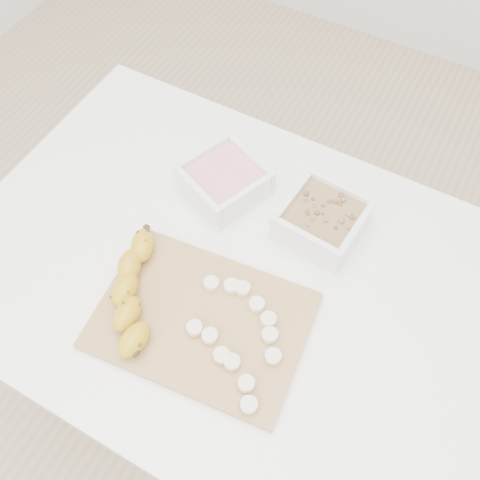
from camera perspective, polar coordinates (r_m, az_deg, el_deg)
The scene contains 7 objects.
ground at distance 1.65m, azimuth -0.52°, elevation -15.91°, with size 3.50×3.50×0.00m, color #C6AD89.
table at distance 1.04m, azimuth -0.80°, elevation -5.80°, with size 1.00×0.70×0.75m.
bowl_yogurt at distance 1.03m, azimuth -1.69°, elevation 6.39°, with size 0.18×0.18×0.06m.
bowl_granola at distance 0.98m, azimuth 8.75°, elevation 2.18°, with size 0.15×0.15×0.07m.
cutting_board at distance 0.91m, azimuth -4.08°, elevation -8.55°, with size 0.34×0.25×0.01m, color #A87E4C.
banana at distance 0.91m, azimuth -11.29°, elevation -5.56°, with size 0.06×0.23×0.04m, color #B48813, non-canonical shape.
banana_slices at distance 0.88m, azimuth -0.12°, elevation -9.85°, with size 0.18×0.19×0.02m.
Camera 1 is at (0.23, -0.40, 1.59)m, focal length 40.00 mm.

